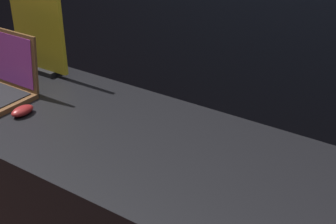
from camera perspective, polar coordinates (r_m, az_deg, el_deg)
mouse_front at (r=1.91m, az=-17.33°, el=0.14°), size 0.06×0.10×0.03m
promo_stand_front at (r=2.23m, az=-15.48°, el=9.11°), size 0.31×0.07×0.39m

